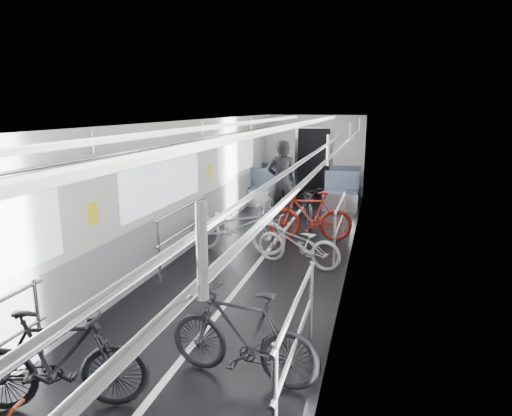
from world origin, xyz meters
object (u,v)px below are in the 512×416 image
(bike_right_mid, at_px, (298,243))
(person_standing, at_px, (282,181))
(bike_left_far, at_px, (236,226))
(bike_right_far, at_px, (310,216))
(bike_right_near, at_px, (243,335))
(bike_left_mid, at_px, (58,360))
(bike_aisle, at_px, (308,204))
(person_seated, at_px, (281,171))

(bike_right_mid, distance_m, person_standing, 3.14)
(bike_left_far, relative_size, bike_right_far, 1.13)
(bike_right_far, bearing_deg, bike_right_near, -8.07)
(bike_left_far, distance_m, bike_right_mid, 1.31)
(bike_left_far, xyz_separation_m, person_standing, (0.31, 2.51, 0.45))
(bike_left_mid, xyz_separation_m, person_standing, (0.46, 7.20, 0.48))
(bike_aisle, relative_size, person_seated, 1.04)
(bike_right_far, relative_size, person_standing, 0.88)
(bike_left_mid, bearing_deg, bike_aisle, -27.80)
(bike_right_far, height_order, bike_aisle, bike_right_far)
(bike_left_far, xyz_separation_m, bike_aisle, (0.97, 2.41, -0.04))
(bike_right_far, xyz_separation_m, person_seated, (-1.45, 3.96, 0.33))
(bike_left_mid, distance_m, person_standing, 7.23)
(bike_right_near, height_order, person_standing, person_standing)
(bike_right_mid, bearing_deg, person_standing, -147.28)
(bike_left_mid, relative_size, bike_aisle, 0.90)
(bike_right_near, bearing_deg, bike_left_far, -154.45)
(bike_right_near, distance_m, bike_right_far, 4.95)
(bike_right_near, height_order, bike_right_far, bike_right_far)
(bike_left_far, bearing_deg, person_seated, 5.33)
(bike_right_mid, height_order, person_standing, person_standing)
(bike_left_mid, height_order, bike_left_far, bike_left_far)
(bike_aisle, bearing_deg, bike_right_near, -100.28)
(bike_right_mid, relative_size, bike_right_far, 0.91)
(bike_left_far, distance_m, bike_aisle, 2.60)
(bike_right_near, bearing_deg, bike_right_mid, -171.98)
(bike_left_mid, distance_m, person_seated, 9.78)
(person_standing, bearing_deg, bike_right_near, 79.90)
(bike_right_near, xyz_separation_m, bike_right_far, (-0.09, 4.95, 0.03))
(bike_right_near, relative_size, person_seated, 0.94)
(bike_right_near, relative_size, bike_right_mid, 1.03)
(bike_aisle, relative_size, person_standing, 0.92)
(bike_left_mid, relative_size, person_seated, 0.94)
(bike_left_mid, relative_size, bike_right_far, 0.94)
(bike_left_far, relative_size, person_standing, 1.00)
(bike_right_near, bearing_deg, person_seated, -163.23)
(bike_left_far, height_order, bike_right_mid, bike_left_far)
(person_seated, bearing_deg, person_standing, 108.07)
(bike_right_mid, bearing_deg, bike_aisle, -159.27)
(bike_left_far, distance_m, bike_right_far, 1.64)
(bike_right_near, distance_m, person_seated, 9.05)
(bike_left_far, height_order, bike_right_near, bike_left_far)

